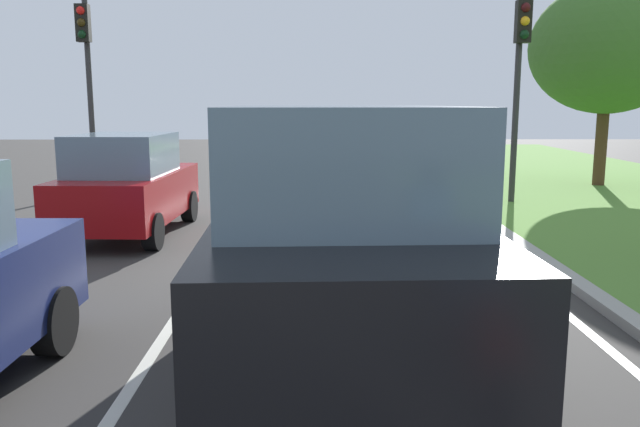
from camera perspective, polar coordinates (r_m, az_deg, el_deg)
The scene contains 9 objects.
ground_plane at distance 11.09m, azimuth -4.67°, elevation -2.20°, with size 60.00×60.00×0.00m, color #383533.
lane_line_center at distance 11.16m, azimuth -8.26°, elevation -2.17°, with size 0.12×32.00×0.01m, color silver.
lane_line_right_edge at distance 11.40m, azimuth 13.69°, elevation -2.09°, with size 0.12×32.00×0.01m, color silver.
curb_right at distance 11.52m, azimuth 16.12°, elevation -1.79°, with size 0.24×48.00×0.12m, color #9E9B93.
car_suv_ahead at distance 5.24m, azimuth 1.69°, elevation -2.73°, with size 2.11×4.57×2.28m.
car_hatchback_far at distance 11.68m, azimuth -16.73°, elevation 2.42°, with size 1.83×3.75×1.78m.
traffic_light_near_right at distance 15.18m, azimuth 17.37°, elevation 12.89°, with size 0.32×0.50×4.87m.
traffic_light_overhead_left at distance 17.36m, azimuth -20.06°, elevation 12.59°, with size 0.32×0.50×4.84m.
tree_roadside_far at distance 19.27m, azimuth 24.27°, elevation 13.28°, with size 4.12×4.12×5.51m.
Camera 1 is at (0.81, 3.19, 2.31)m, focal length 35.96 mm.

